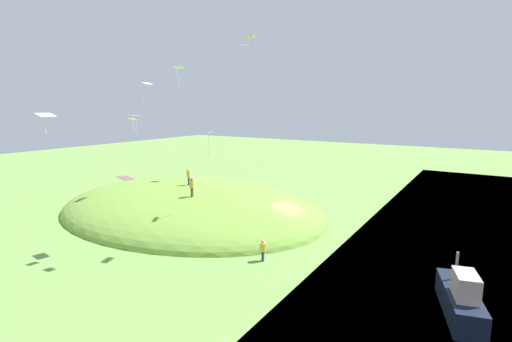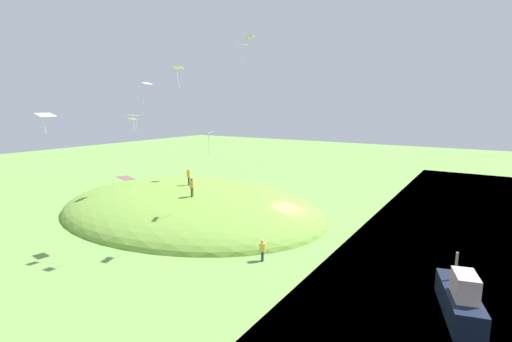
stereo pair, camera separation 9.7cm
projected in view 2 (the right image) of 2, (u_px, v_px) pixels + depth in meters
The scene contains 15 objects.
ground_plane at pixel (289, 227), 33.32m from camera, with size 160.00×160.00×0.00m, color #6D9D48.
grass_hill at pixel (189, 211), 38.57m from camera, with size 29.62×21.95×5.64m, color #729F3C.
dirt_path at pixel (136, 182), 53.26m from camera, with size 11.84×1.62×0.04m, color brown.
boat_on_lake at pixel (460, 299), 19.09m from camera, with size 2.81×5.40×2.93m.
person_with_child at pixel (189, 174), 37.62m from camera, with size 0.52×0.52×1.77m.
person_on_hilltop at pixel (263, 248), 25.87m from camera, with size 0.58×0.58×1.57m.
person_walking_path at pixel (192, 185), 33.58m from camera, with size 0.47×0.47×1.73m.
kite_0 at pixel (242, 46), 40.33m from camera, with size 1.09×0.83×2.07m.
kite_1 at pixel (249, 38), 26.32m from camera, with size 0.98×1.16×1.70m.
kite_2 at pixel (147, 85), 25.67m from camera, with size 0.49×0.69×1.55m.
kite_3 at pixel (131, 116), 26.97m from camera, with size 1.23×0.94×1.35m.
kite_4 at pixel (132, 119), 37.21m from camera, with size 1.07×0.77×1.36m.
kite_5 at pixel (210, 136), 29.78m from camera, with size 0.72×0.76×2.08m.
kite_7 at pixel (178, 69), 24.80m from camera, with size 0.73×0.54×1.49m.
kite_8 at pixel (45, 116), 22.32m from camera, with size 0.75×1.05×1.29m.
Camera 2 is at (-14.61, 28.56, 10.78)m, focal length 25.82 mm.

